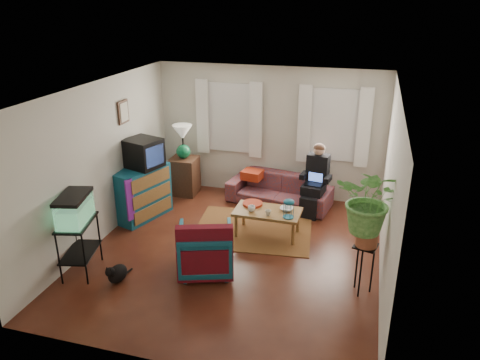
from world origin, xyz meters
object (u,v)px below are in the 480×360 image
(side_table, at_px, (184,176))
(plant_stand, at_px, (363,269))
(coffee_table, at_px, (267,223))
(sofa, at_px, (279,185))
(armchair, at_px, (205,247))
(dresser, at_px, (141,193))
(aquarium_stand, at_px, (80,247))

(side_table, distance_m, plant_stand, 4.46)
(coffee_table, bearing_deg, sofa, 93.38)
(armchair, bearing_deg, plant_stand, 163.20)
(sofa, xyz_separation_m, dresser, (-2.32, -1.24, 0.09))
(coffee_table, height_order, plant_stand, plant_stand)
(sofa, relative_size, aquarium_stand, 2.43)
(dresser, relative_size, armchair, 1.35)
(sofa, bearing_deg, plant_stand, -47.33)
(side_table, distance_m, dresser, 1.29)
(dresser, distance_m, plant_stand, 4.21)
(sofa, distance_m, plant_stand, 3.07)
(side_table, bearing_deg, armchair, -61.99)
(dresser, relative_size, plant_stand, 1.44)
(armchair, relative_size, plant_stand, 1.07)
(sofa, bearing_deg, coffee_table, -77.84)
(armchair, height_order, coffee_table, armchair)
(dresser, height_order, aquarium_stand, dresser)
(sofa, distance_m, aquarium_stand, 3.93)
(dresser, distance_m, aquarium_stand, 1.93)
(aquarium_stand, xyz_separation_m, plant_stand, (4.00, 0.60, -0.04))
(sofa, relative_size, dresser, 1.87)
(dresser, bearing_deg, armchair, -20.86)
(side_table, bearing_deg, coffee_table, -32.74)
(side_table, distance_m, coffee_table, 2.43)
(armchair, bearing_deg, sofa, -120.97)
(sofa, bearing_deg, side_table, -170.34)
(coffee_table, bearing_deg, armchair, -114.51)
(aquarium_stand, height_order, coffee_table, aquarium_stand)
(sofa, height_order, aquarium_stand, aquarium_stand)
(coffee_table, bearing_deg, aquarium_stand, -141.40)
(aquarium_stand, relative_size, coffee_table, 0.74)
(dresser, relative_size, coffee_table, 0.96)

